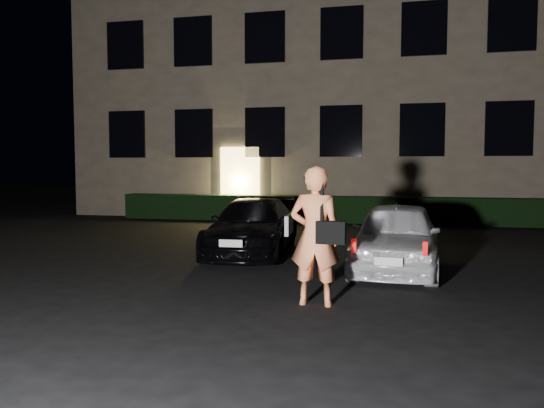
# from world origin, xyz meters

# --- Properties ---
(ground) EXTENTS (80.00, 80.00, 0.00)m
(ground) POSITION_xyz_m (0.00, 0.00, 0.00)
(ground) COLOR black
(ground) RESTS_ON ground
(building) EXTENTS (20.00, 8.11, 12.00)m
(building) POSITION_xyz_m (-0.00, 14.99, 6.00)
(building) COLOR brown
(building) RESTS_ON ground
(hedge) EXTENTS (15.00, 0.70, 0.85)m
(hedge) POSITION_xyz_m (0.00, 10.50, 0.42)
(hedge) COLOR black
(hedge) RESTS_ON ground
(sedan) EXTENTS (1.89, 4.02, 1.12)m
(sedan) POSITION_xyz_m (-1.10, 3.78, 0.56)
(sedan) COLOR black
(sedan) RESTS_ON ground
(hatch) EXTENTS (1.66, 3.61, 1.20)m
(hatch) POSITION_xyz_m (1.82, 2.52, 0.60)
(hatch) COLOR white
(hatch) RESTS_ON ground
(man) EXTENTS (0.75, 0.45, 1.81)m
(man) POSITION_xyz_m (0.78, -0.09, 0.91)
(man) COLOR #FF8B57
(man) RESTS_ON ground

